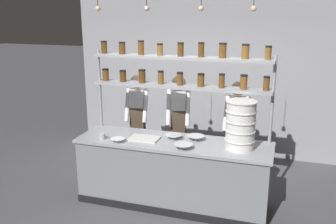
% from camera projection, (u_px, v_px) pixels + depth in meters
% --- Properties ---
extents(ground_plane, '(40.00, 40.00, 0.00)m').
position_uv_depth(ground_plane, '(173.00, 202.00, 5.29)').
color(ground_plane, '#4C4C51').
extents(back_wall, '(5.04, 0.12, 3.21)m').
position_uv_depth(back_wall, '(208.00, 67.00, 6.86)').
color(back_wall, '#939399').
rests_on(back_wall, ground_plane).
extents(prep_counter, '(2.64, 0.76, 0.92)m').
position_uv_depth(prep_counter, '(173.00, 173.00, 5.16)').
color(prep_counter, gray).
rests_on(prep_counter, ground_plane).
extents(spice_shelf_unit, '(2.52, 0.28, 2.22)m').
position_uv_depth(spice_shelf_unit, '(180.00, 75.00, 5.12)').
color(spice_shelf_unit, '#999BA0').
rests_on(spice_shelf_unit, ground_plane).
extents(chef_left, '(0.39, 0.31, 1.65)m').
position_uv_depth(chef_left, '(138.00, 118.00, 5.98)').
color(chef_left, black).
rests_on(chef_left, ground_plane).
extents(chef_center, '(0.40, 0.33, 1.68)m').
position_uv_depth(chef_center, '(178.00, 121.00, 5.75)').
color(chef_center, black).
rests_on(chef_center, ground_plane).
extents(chef_right, '(0.37, 0.30, 1.64)m').
position_uv_depth(chef_right, '(236.00, 128.00, 5.52)').
color(chef_right, black).
rests_on(chef_right, ground_plane).
extents(container_stack, '(0.39, 0.39, 0.62)m').
position_uv_depth(container_stack, '(240.00, 125.00, 4.69)').
color(container_stack, white).
rests_on(container_stack, prep_counter).
extents(cutting_board, '(0.40, 0.26, 0.02)m').
position_uv_depth(cutting_board, '(144.00, 138.00, 5.11)').
color(cutting_board, silver).
rests_on(cutting_board, prep_counter).
extents(prep_bowl_near_left, '(0.24, 0.24, 0.07)m').
position_uv_depth(prep_bowl_near_left, '(183.00, 147.00, 4.75)').
color(prep_bowl_near_left, silver).
rests_on(prep_bowl_near_left, prep_counter).
extents(prep_bowl_center_front, '(0.22, 0.22, 0.06)m').
position_uv_depth(prep_bowl_center_front, '(174.00, 137.00, 5.11)').
color(prep_bowl_center_front, silver).
rests_on(prep_bowl_center_front, prep_counter).
extents(prep_bowl_center_back, '(0.24, 0.24, 0.07)m').
position_uv_depth(prep_bowl_center_back, '(196.00, 138.00, 5.07)').
color(prep_bowl_center_back, silver).
rests_on(prep_bowl_center_back, prep_counter).
extents(prep_bowl_near_right, '(0.19, 0.19, 0.05)m').
position_uv_depth(prep_bowl_near_right, '(118.00, 140.00, 5.00)').
color(prep_bowl_near_right, white).
rests_on(prep_bowl_near_right, prep_counter).
extents(serving_cup_front, '(0.09, 0.09, 0.08)m').
position_uv_depth(serving_cup_front, '(102.00, 136.00, 5.11)').
color(serving_cup_front, '#B2B7BC').
rests_on(serving_cup_front, prep_counter).
extents(pendant_light_row, '(2.06, 0.07, 0.55)m').
position_uv_depth(pendant_light_row, '(172.00, 7.00, 4.58)').
color(pendant_light_row, black).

